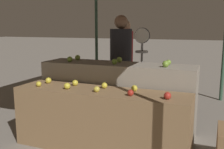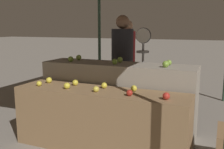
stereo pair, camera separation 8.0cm
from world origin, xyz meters
name	(u,v)px [view 2 (the right image)]	position (x,y,z in m)	size (l,w,h in m)	color
ground_plane	(100,149)	(0.00, 0.00, 0.00)	(60.00, 60.00, 0.00)	gray
display_counter_front	(100,120)	(0.00, 0.00, 0.39)	(2.22, 0.55, 0.77)	olive
display_counter_back	(118,98)	(0.00, 0.60, 0.52)	(2.22, 0.55, 1.03)	gray
apple_front_0	(39,84)	(-0.83, -0.11, 0.81)	(0.07, 0.07, 0.07)	gold
apple_front_1	(67,86)	(-0.41, -0.10, 0.81)	(0.08, 0.08, 0.08)	gold
apple_front_2	(96,89)	(0.00, -0.10, 0.81)	(0.07, 0.07, 0.07)	gold
apple_front_3	(129,93)	(0.43, -0.12, 0.81)	(0.07, 0.07, 0.07)	#AD281E
apple_front_4	(166,96)	(0.84, -0.11, 0.81)	(0.08, 0.08, 0.08)	#B72D23
apple_front_5	(49,80)	(-0.83, 0.10, 0.82)	(0.08, 0.08, 0.08)	gold
apple_front_6	(75,83)	(-0.41, 0.11, 0.81)	(0.08, 0.08, 0.08)	gold
apple_front_7	(104,85)	(0.01, 0.11, 0.81)	(0.08, 0.08, 0.08)	gold
apple_front_8	(134,88)	(0.41, 0.10, 0.81)	(0.08, 0.08, 0.08)	gold
apple_back_0	(71,59)	(-0.71, 0.48, 1.07)	(0.08, 0.08, 0.08)	#84AD3D
apple_back_1	(115,62)	(0.00, 0.49, 1.07)	(0.08, 0.08, 0.08)	#7AA338
apple_back_2	(166,64)	(0.71, 0.49, 1.08)	(0.09, 0.09, 0.09)	#7AA338
apple_back_3	(79,57)	(-0.70, 0.71, 1.07)	(0.08, 0.08, 0.08)	#8EB247
apple_back_4	(120,60)	(-0.01, 0.71, 1.07)	(0.08, 0.08, 0.08)	#8EB247
apple_back_5	(169,63)	(0.71, 0.70, 1.07)	(0.07, 0.07, 0.07)	#7AA338
produce_scale	(143,56)	(0.21, 1.14, 1.10)	(0.24, 0.20, 1.53)	#99999E
person_vendor_at_scale	(122,59)	(-0.22, 1.36, 1.00)	(0.38, 0.38, 1.74)	#2D2D38
person_customer_left	(127,55)	(-0.43, 2.19, 0.98)	(0.42, 0.42, 1.68)	#2D2D38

